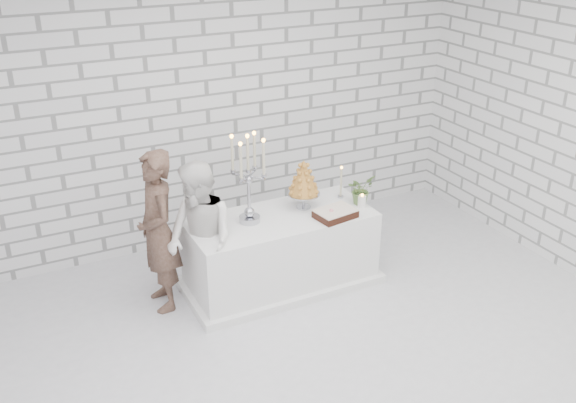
# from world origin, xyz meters

# --- Properties ---
(ground) EXTENTS (6.00, 5.00, 0.01)m
(ground) POSITION_xyz_m (0.00, 0.00, 0.00)
(ground) COLOR silver
(ground) RESTS_ON ground
(wall_back) EXTENTS (6.00, 0.01, 3.00)m
(wall_back) POSITION_xyz_m (0.00, 2.50, 1.50)
(wall_back) COLOR white
(wall_back) RESTS_ON ground
(cake_table) EXTENTS (1.80, 0.80, 0.75)m
(cake_table) POSITION_xyz_m (0.23, 1.22, 0.38)
(cake_table) COLOR white
(cake_table) RESTS_ON ground
(groom) EXTENTS (0.37, 0.57, 1.55)m
(groom) POSITION_xyz_m (-0.92, 1.40, 0.78)
(groom) COLOR #3F281E
(groom) RESTS_ON ground
(bride) EXTENTS (0.71, 0.82, 1.45)m
(bride) POSITION_xyz_m (-0.60, 1.17, 0.73)
(bride) COLOR white
(bride) RESTS_ON ground
(candelabra) EXTENTS (0.36, 0.36, 0.87)m
(candelabra) POSITION_xyz_m (-0.08, 1.26, 1.19)
(candelabra) COLOR #A3A4AE
(candelabra) RESTS_ON cake_table
(croquembouche) EXTENTS (0.39, 0.39, 0.50)m
(croquembouche) POSITION_xyz_m (0.52, 1.30, 1.00)
(croquembouche) COLOR #915A1D
(croquembouche) RESTS_ON cake_table
(chocolate_cake) EXTENTS (0.41, 0.32, 0.08)m
(chocolate_cake) POSITION_xyz_m (0.69, 0.97, 0.79)
(chocolate_cake) COLOR black
(chocolate_cake) RESTS_ON cake_table
(pillar_candle) EXTENTS (0.10, 0.10, 0.12)m
(pillar_candle) POSITION_xyz_m (1.04, 1.06, 0.81)
(pillar_candle) COLOR white
(pillar_candle) RESTS_ON cake_table
(extra_taper) EXTENTS (0.06, 0.06, 0.32)m
(extra_taper) POSITION_xyz_m (0.97, 1.34, 0.91)
(extra_taper) COLOR #BFB798
(extra_taper) RESTS_ON cake_table
(flowers) EXTENTS (0.33, 0.31, 0.29)m
(flowers) POSITION_xyz_m (1.08, 1.14, 0.90)
(flowers) COLOR #486734
(flowers) RESTS_ON cake_table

